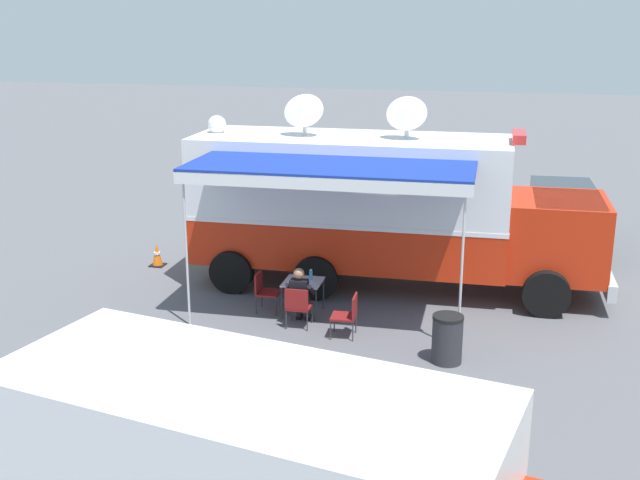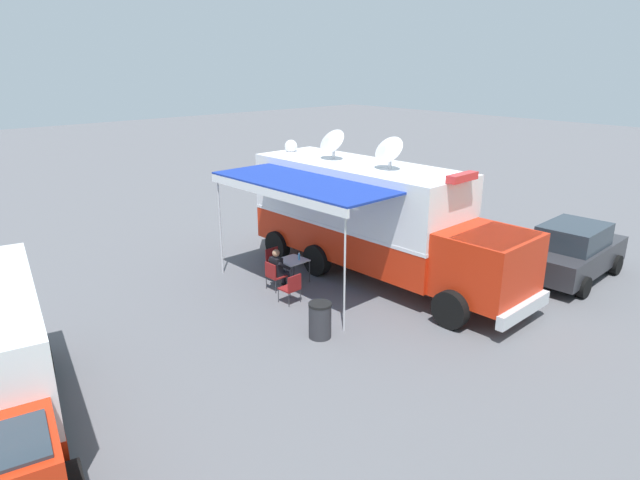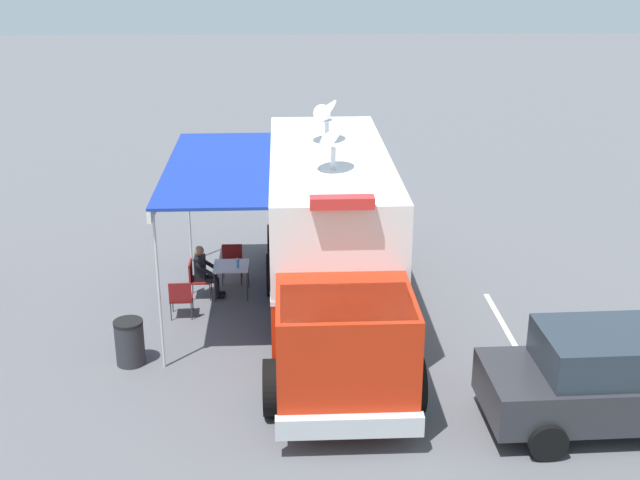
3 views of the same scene
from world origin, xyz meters
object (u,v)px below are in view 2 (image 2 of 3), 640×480
object	(u,v)px
car_behind_truck	(573,251)
trash_bin	(320,320)
water_bottle	(299,256)
folding_chair_spare_by_truck	(292,286)
folding_table	(292,261)
command_truck	(374,217)
folding_chair_at_table	(274,274)
seated_responder	(279,268)
traffic_cone	(267,227)
folding_chair_beside_table	(274,260)

from	to	relation	value
car_behind_truck	trash_bin	bearing A→B (deg)	-15.50
water_bottle	folding_chair_spare_by_truck	size ratio (longest dim) A/B	0.26
folding_table	trash_bin	bearing A→B (deg)	61.55
command_truck	folding_chair_at_table	xyz separation A→B (m)	(3.01, -1.19, -1.43)
water_bottle	folding_chair_spare_by_truck	world-z (taller)	water_bottle
folding_table	seated_responder	size ratio (longest dim) A/B	0.65
command_truck	folding_chair_spare_by_truck	size ratio (longest dim) A/B	10.97
folding_chair_spare_by_truck	water_bottle	bearing A→B (deg)	-137.60
command_truck	seated_responder	size ratio (longest dim) A/B	7.63
folding_chair_at_table	trash_bin	distance (m)	3.23
folding_chair_spare_by_truck	folding_table	bearing A→B (deg)	-129.93
folding_chair_spare_by_truck	traffic_cone	bearing A→B (deg)	-120.62
car_behind_truck	folding_chair_beside_table	bearing A→B (deg)	-43.35
folding_chair_spare_by_truck	trash_bin	world-z (taller)	trash_bin
car_behind_truck	folding_table	bearing A→B (deg)	-39.51
folding_chair_at_table	folding_table	bearing A→B (deg)	-172.16
folding_chair_spare_by_truck	seated_responder	world-z (taller)	seated_responder
folding_table	folding_chair_beside_table	world-z (taller)	folding_chair_beside_table
folding_chair_beside_table	seated_responder	world-z (taller)	seated_responder
folding_table	water_bottle	size ratio (longest dim) A/B	3.65
folding_chair_at_table	seated_responder	world-z (taller)	seated_responder
folding_table	folding_chair_beside_table	size ratio (longest dim) A/B	0.94
command_truck	folding_chair_spare_by_truck	bearing A→B (deg)	-1.83
folding_chair_spare_by_truck	seated_responder	size ratio (longest dim) A/B	0.70
traffic_cone	command_truck	bearing A→B (deg)	88.56
folding_table	folding_chair_spare_by_truck	size ratio (longest dim) A/B	0.94
folding_chair_beside_table	seated_responder	size ratio (longest dim) A/B	0.70
folding_table	folding_chair_at_table	world-z (taller)	folding_chair_at_table
folding_chair_at_table	folding_chair_spare_by_truck	world-z (taller)	same
folding_table	trash_bin	size ratio (longest dim) A/B	0.90
car_behind_truck	folding_chair_spare_by_truck	bearing A→B (deg)	-29.33
folding_table	trash_bin	xyz separation A→B (m)	(1.73, 3.20, -0.22)
water_bottle	seated_responder	distance (m)	0.79
water_bottle	car_behind_truck	xyz separation A→B (m)	(-6.56, 5.41, 0.05)
seated_responder	folding_chair_spare_by_truck	bearing A→B (deg)	70.19
folding_chair_beside_table	seated_responder	bearing A→B (deg)	59.60
command_truck	trash_bin	bearing A→B (deg)	25.69
traffic_cone	trash_bin	bearing A→B (deg)	61.96
folding_chair_spare_by_truck	trash_bin	size ratio (longest dim) A/B	0.96
water_bottle	trash_bin	world-z (taller)	water_bottle
traffic_cone	car_behind_truck	size ratio (longest dim) A/B	0.14
water_bottle	traffic_cone	xyz separation A→B (m)	(-2.19, -4.61, -0.55)
folding_chair_at_table	trash_bin	xyz separation A→B (m)	(0.93, 3.09, -0.06)
command_truck	traffic_cone	bearing A→B (deg)	-91.44
trash_bin	seated_responder	bearing A→B (deg)	-109.94
command_truck	water_bottle	world-z (taller)	command_truck
seated_responder	trash_bin	world-z (taller)	seated_responder
folding_chair_at_table	folding_chair_beside_table	world-z (taller)	same
folding_chair_spare_by_truck	trash_bin	bearing A→B (deg)	69.98
folding_chair_at_table	folding_chair_spare_by_truck	distance (m)	1.11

